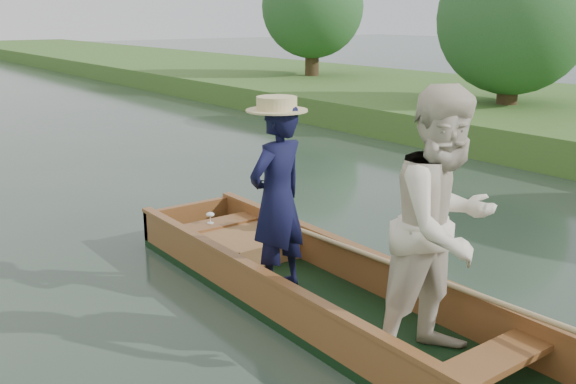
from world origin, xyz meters
TOP-DOWN VIEW (x-y plane):
  - ground at (0.00, 0.00)m, footprint 120.00×120.00m
  - punt at (0.02, -0.34)m, footprint 1.13×5.14m

SIDE VIEW (x-z plane):
  - ground at x=0.00m, z-range 0.00..0.00m
  - punt at x=0.02m, z-range -0.29..1.74m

